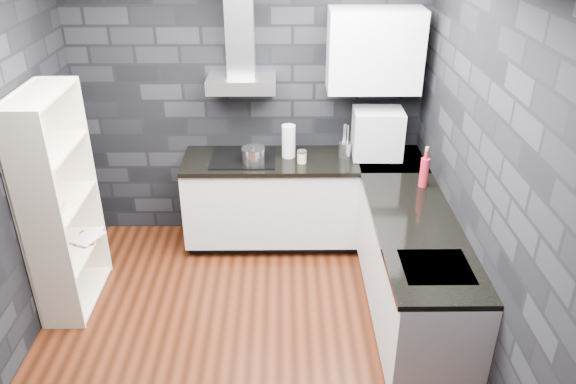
{
  "coord_description": "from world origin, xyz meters",
  "views": [
    {
      "loc": [
        0.31,
        -3.37,
        3.01
      ],
      "look_at": [
        0.35,
        0.45,
        1.0
      ],
      "focal_mm": 35.0,
      "sensor_mm": 36.0,
      "label": 1
    }
  ],
  "objects_px": {
    "utensil_crock": "(345,150)",
    "fruit_bowl": "(53,208)",
    "glass_vase": "(289,141)",
    "red_bottle": "(424,172)",
    "appliance_garage": "(377,133)",
    "bookshelf": "(60,204)",
    "pot": "(253,156)",
    "storage_jar": "(302,158)"
  },
  "relations": [
    {
      "from": "utensil_crock",
      "to": "fruit_bowl",
      "type": "bearing_deg",
      "value": -156.42
    },
    {
      "from": "storage_jar",
      "to": "glass_vase",
      "type": "bearing_deg",
      "value": 130.72
    },
    {
      "from": "glass_vase",
      "to": "fruit_bowl",
      "type": "distance_m",
      "value": 2.06
    },
    {
      "from": "appliance_garage",
      "to": "fruit_bowl",
      "type": "relative_size",
      "value": 2.19
    },
    {
      "from": "appliance_garage",
      "to": "bookshelf",
      "type": "bearing_deg",
      "value": -160.07
    },
    {
      "from": "glass_vase",
      "to": "appliance_garage",
      "type": "relative_size",
      "value": 0.69
    },
    {
      "from": "glass_vase",
      "to": "red_bottle",
      "type": "bearing_deg",
      "value": -28.78
    },
    {
      "from": "appliance_garage",
      "to": "red_bottle",
      "type": "relative_size",
      "value": 1.78
    },
    {
      "from": "storage_jar",
      "to": "red_bottle",
      "type": "distance_m",
      "value": 1.09
    },
    {
      "from": "storage_jar",
      "to": "red_bottle",
      "type": "relative_size",
      "value": 0.41
    },
    {
      "from": "storage_jar",
      "to": "utensil_crock",
      "type": "relative_size",
      "value": 0.7
    },
    {
      "from": "red_bottle",
      "to": "pot",
      "type": "bearing_deg",
      "value": 161.97
    },
    {
      "from": "bookshelf",
      "to": "glass_vase",
      "type": "bearing_deg",
      "value": 18.27
    },
    {
      "from": "storage_jar",
      "to": "appliance_garage",
      "type": "distance_m",
      "value": 0.72
    },
    {
      "from": "utensil_crock",
      "to": "glass_vase",
      "type": "bearing_deg",
      "value": 178.0
    },
    {
      "from": "glass_vase",
      "to": "appliance_garage",
      "type": "distance_m",
      "value": 0.8
    },
    {
      "from": "glass_vase",
      "to": "pot",
      "type": "bearing_deg",
      "value": -155.42
    },
    {
      "from": "glass_vase",
      "to": "storage_jar",
      "type": "height_order",
      "value": "glass_vase"
    },
    {
      "from": "storage_jar",
      "to": "fruit_bowl",
      "type": "height_order",
      "value": "storage_jar"
    },
    {
      "from": "utensil_crock",
      "to": "storage_jar",
      "type": "bearing_deg",
      "value": -163.18
    },
    {
      "from": "glass_vase",
      "to": "storage_jar",
      "type": "distance_m",
      "value": 0.21
    },
    {
      "from": "pot",
      "to": "red_bottle",
      "type": "relative_size",
      "value": 0.81
    },
    {
      "from": "glass_vase",
      "to": "bookshelf",
      "type": "xyz_separation_m",
      "value": [
        -1.78,
        -0.89,
        -0.15
      ]
    },
    {
      "from": "utensil_crock",
      "to": "fruit_bowl",
      "type": "height_order",
      "value": "utensil_crock"
    },
    {
      "from": "utensil_crock",
      "to": "red_bottle",
      "type": "height_order",
      "value": "red_bottle"
    },
    {
      "from": "pot",
      "to": "bookshelf",
      "type": "xyz_separation_m",
      "value": [
        -1.47,
        -0.75,
        -0.07
      ]
    },
    {
      "from": "glass_vase",
      "to": "fruit_bowl",
      "type": "bearing_deg",
      "value": -150.25
    },
    {
      "from": "bookshelf",
      "to": "fruit_bowl",
      "type": "height_order",
      "value": "bookshelf"
    },
    {
      "from": "glass_vase",
      "to": "bookshelf",
      "type": "bearing_deg",
      "value": -153.44
    },
    {
      "from": "storage_jar",
      "to": "red_bottle",
      "type": "height_order",
      "value": "red_bottle"
    },
    {
      "from": "utensil_crock",
      "to": "fruit_bowl",
      "type": "relative_size",
      "value": 0.71
    },
    {
      "from": "storage_jar",
      "to": "red_bottle",
      "type": "bearing_deg",
      "value": -25.46
    },
    {
      "from": "utensil_crock",
      "to": "bookshelf",
      "type": "height_order",
      "value": "bookshelf"
    },
    {
      "from": "storage_jar",
      "to": "utensil_crock",
      "type": "bearing_deg",
      "value": 16.82
    },
    {
      "from": "storage_jar",
      "to": "appliance_garage",
      "type": "height_order",
      "value": "appliance_garage"
    },
    {
      "from": "glass_vase",
      "to": "utensil_crock",
      "type": "relative_size",
      "value": 2.13
    },
    {
      "from": "bookshelf",
      "to": "appliance_garage",
      "type": "bearing_deg",
      "value": 10.7
    },
    {
      "from": "storage_jar",
      "to": "appliance_garage",
      "type": "relative_size",
      "value": 0.23
    },
    {
      "from": "pot",
      "to": "utensil_crock",
      "type": "xyz_separation_m",
      "value": [
        0.83,
        0.13,
        -0.0
      ]
    },
    {
      "from": "fruit_bowl",
      "to": "bookshelf",
      "type": "bearing_deg",
      "value": 90.0
    },
    {
      "from": "glass_vase",
      "to": "fruit_bowl",
      "type": "relative_size",
      "value": 1.51
    },
    {
      "from": "appliance_garage",
      "to": "utensil_crock",
      "type": "bearing_deg",
      "value": -176.01
    }
  ]
}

